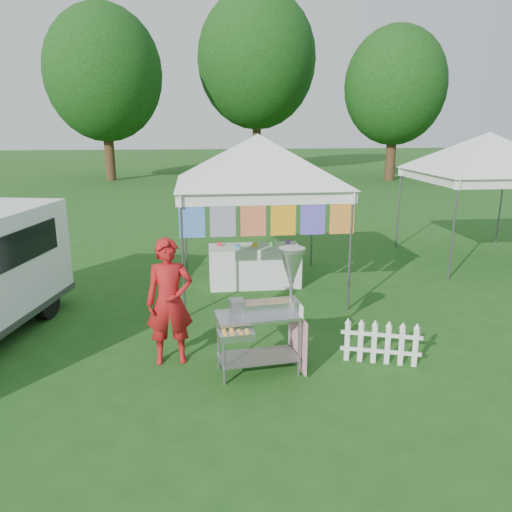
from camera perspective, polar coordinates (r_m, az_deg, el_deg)
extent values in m
plane|color=#1F4B15|center=(6.83, 3.91, -12.92)|extent=(120.00, 120.00, 0.00)
cylinder|color=#59595E|center=(8.29, -8.37, -0.17)|extent=(0.04, 0.04, 2.10)
cylinder|color=#59595E|center=(8.68, 10.70, 0.42)|extent=(0.04, 0.04, 2.10)
cylinder|color=#59595E|center=(11.05, -8.08, 3.63)|extent=(0.04, 0.04, 2.10)
cylinder|color=#59595E|center=(11.35, 6.43, 3.98)|extent=(0.04, 0.04, 2.10)
cube|color=white|center=(8.18, 1.43, 6.59)|extent=(3.00, 0.03, 0.22)
cube|color=white|center=(10.97, -0.74, 8.72)|extent=(3.00, 0.03, 0.22)
pyramid|color=white|center=(9.50, 0.19, 13.80)|extent=(4.24, 4.24, 0.90)
cylinder|color=#59595E|center=(8.16, 1.43, 7.14)|extent=(3.00, 0.03, 0.03)
cube|color=#1725BB|center=(8.13, -7.35, 4.50)|extent=(0.42, 0.01, 0.70)
cube|color=#36C7CD|center=(8.15, -3.83, 4.60)|extent=(0.42, 0.01, 0.70)
cube|color=#C61855|center=(8.19, -0.32, 4.69)|extent=(0.42, 0.01, 0.70)
cube|color=#DE4818|center=(8.26, 3.14, 4.75)|extent=(0.42, 0.01, 0.70)
cube|color=purple|center=(8.36, 6.53, 4.80)|extent=(0.42, 0.01, 0.70)
cube|color=red|center=(8.49, 9.83, 4.84)|extent=(0.42, 0.01, 0.70)
cylinder|color=#59595E|center=(11.07, 21.61, 2.74)|extent=(0.04, 0.04, 2.10)
cylinder|color=#59595E|center=(13.59, 16.00, 5.30)|extent=(0.04, 0.04, 2.10)
cylinder|color=#59595E|center=(14.92, 26.15, 5.16)|extent=(0.04, 0.04, 2.10)
cube|color=white|center=(14.08, 21.68, 9.05)|extent=(3.00, 0.03, 0.22)
pyramid|color=white|center=(12.81, 25.15, 12.72)|extent=(4.24, 4.24, 0.90)
cylinder|color=#392314|center=(30.33, -16.46, 12.04)|extent=(0.56, 0.56, 3.96)
ellipsoid|color=#1D5918|center=(30.43, -17.02, 19.32)|extent=(6.40, 6.40, 7.36)
cylinder|color=#392314|center=(34.19, 0.08, 13.62)|extent=(0.56, 0.56, 4.84)
ellipsoid|color=#1D5918|center=(34.41, 0.08, 21.52)|extent=(7.60, 7.60, 8.74)
cylinder|color=#392314|center=(30.11, 15.18, 11.69)|extent=(0.56, 0.56, 3.52)
ellipsoid|color=#1D5918|center=(30.15, 15.64, 18.22)|extent=(5.60, 5.60, 6.44)
cylinder|color=gray|center=(6.31, -3.67, -11.26)|extent=(0.04, 0.04, 0.81)
cylinder|color=gray|center=(6.52, 4.96, -10.37)|extent=(0.04, 0.04, 0.81)
cylinder|color=gray|center=(6.70, -4.31, -9.64)|extent=(0.04, 0.04, 0.81)
cylinder|color=gray|center=(6.90, 3.82, -8.88)|extent=(0.04, 0.04, 0.81)
cube|color=gray|center=(6.67, 0.26, -11.43)|extent=(1.07, 0.62, 0.01)
cube|color=#B7B7BC|center=(6.43, 0.26, -6.77)|extent=(1.13, 0.65, 0.04)
cube|color=#B7B7BC|center=(6.48, 1.57, -5.81)|extent=(0.78, 0.31, 0.13)
cube|color=gray|center=(6.37, -2.20, -5.85)|extent=(0.20, 0.22, 0.20)
cylinder|color=gray|center=(6.45, 4.06, -2.94)|extent=(0.05, 0.05, 0.81)
cone|color=#B7B7BC|center=(6.38, 4.09, -1.02)|extent=(0.36, 0.36, 0.36)
cylinder|color=#B7B7BC|center=(6.33, 4.13, 0.70)|extent=(0.38, 0.38, 0.05)
cube|color=#B7B7BC|center=(6.09, -2.30, -8.99)|extent=(0.46, 0.31, 0.09)
cube|color=#CA8891|center=(6.73, 4.87, -9.55)|extent=(0.09, 0.67, 0.73)
cube|color=white|center=(6.29, 5.20, -6.28)|extent=(0.03, 0.13, 0.16)
imported|color=#A91417|center=(6.81, -9.84, -5.17)|extent=(0.65, 0.44, 1.74)
cube|color=white|center=(9.80, -25.90, -1.13)|extent=(1.83, 1.00, 0.82)
cube|color=black|center=(8.00, -25.97, 0.58)|extent=(0.57, 2.45, 0.50)
cube|color=black|center=(9.93, -25.35, 3.19)|extent=(1.52, 0.37, 0.50)
cylinder|color=black|center=(9.11, -22.90, -4.70)|extent=(0.33, 0.65, 0.62)
cube|color=white|center=(7.06, 10.37, -9.61)|extent=(0.07, 0.04, 0.56)
cube|color=white|center=(7.07, 11.85, -9.68)|extent=(0.07, 0.04, 0.56)
cube|color=white|center=(7.07, 13.33, -9.75)|extent=(0.07, 0.04, 0.56)
cube|color=white|center=(7.08, 14.80, -9.81)|extent=(0.07, 0.04, 0.56)
cube|color=white|center=(7.10, 16.27, -9.87)|extent=(0.07, 0.04, 0.56)
cube|color=white|center=(7.12, 17.74, -9.92)|extent=(0.07, 0.04, 0.56)
cube|color=white|center=(7.12, 14.02, -10.52)|extent=(1.03, 0.37, 0.05)
cube|color=white|center=(7.02, 14.14, -8.74)|extent=(1.03, 0.37, 0.05)
cube|color=white|center=(10.03, -0.17, -1.14)|extent=(1.80, 0.70, 0.82)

